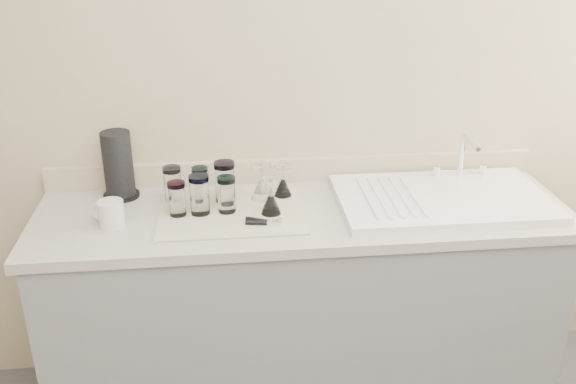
{
  "coord_description": "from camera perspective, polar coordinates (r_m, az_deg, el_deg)",
  "views": [
    {
      "loc": [
        -0.3,
        -1.01,
        1.97
      ],
      "look_at": [
        -0.07,
        1.15,
        1.0
      ],
      "focal_mm": 40.0,
      "sensor_mm": 36.0,
      "label": 1
    }
  ],
  "objects": [
    {
      "name": "can_opener",
      "position": [
        2.35,
        -2.18,
        -2.68
      ],
      "size": [
        0.14,
        0.08,
        0.02
      ],
      "color": "silver",
      "rests_on": "dish_towel"
    },
    {
      "name": "tumbler_lavender",
      "position": [
        2.43,
        -5.48,
        -0.2
      ],
      "size": [
        0.07,
        0.07,
        0.14
      ],
      "color": "white",
      "rests_on": "dish_towel"
    },
    {
      "name": "tumbler_blue",
      "position": [
        2.42,
        -7.87,
        -0.21
      ],
      "size": [
        0.08,
        0.08,
        0.15
      ],
      "color": "white",
      "rests_on": "dish_towel"
    },
    {
      "name": "white_mug",
      "position": [
        2.42,
        -15.51,
        -1.85
      ],
      "size": [
        0.14,
        0.12,
        0.1
      ],
      "color": "silver",
      "rests_on": "counter_unit"
    },
    {
      "name": "dish_towel",
      "position": [
        2.45,
        -5.05,
        -1.83
      ],
      "size": [
        0.55,
        0.42,
        0.01
      ],
      "primitive_type": "cube",
      "color": "beige",
      "rests_on": "counter_unit"
    },
    {
      "name": "tumbler_teal",
      "position": [
        2.54,
        -10.21,
        0.71
      ],
      "size": [
        0.07,
        0.07,
        0.14
      ],
      "color": "white",
      "rests_on": "dish_towel"
    },
    {
      "name": "tumbler_magenta",
      "position": [
        2.43,
        -9.83,
        -0.57
      ],
      "size": [
        0.07,
        0.07,
        0.13
      ],
      "color": "white",
      "rests_on": "dish_towel"
    },
    {
      "name": "sink_unit",
      "position": [
        2.6,
        13.56,
        -0.56
      ],
      "size": [
        0.82,
        0.5,
        0.22
      ],
      "color": "white",
      "rests_on": "counter_unit"
    },
    {
      "name": "counter_unit",
      "position": [
        2.7,
        1.29,
        -10.19
      ],
      "size": [
        2.06,
        0.62,
        0.9
      ],
      "color": "slate",
      "rests_on": "ground"
    },
    {
      "name": "room_envelope",
      "position": [
        1.13,
        9.55,
        2.15
      ],
      "size": [
        3.54,
        3.5,
        2.52
      ],
      "color": "#4F4F54",
      "rests_on": "ground"
    },
    {
      "name": "tumbler_purple",
      "position": [
        2.51,
        -5.64,
        0.94
      ],
      "size": [
        0.08,
        0.08,
        0.16
      ],
      "color": "white",
      "rests_on": "dish_towel"
    },
    {
      "name": "tumbler_cyan",
      "position": [
        2.55,
        -7.79,
        0.82
      ],
      "size": [
        0.07,
        0.07,
        0.13
      ],
      "color": "white",
      "rests_on": "dish_towel"
    },
    {
      "name": "paper_towel_roll",
      "position": [
        2.62,
        -14.85,
        2.27
      ],
      "size": [
        0.14,
        0.14,
        0.27
      ],
      "color": "black",
      "rests_on": "counter_unit"
    },
    {
      "name": "goblet_back_left",
      "position": [
        2.53,
        -2.39,
        0.43
      ],
      "size": [
        0.08,
        0.08,
        0.15
      ],
      "color": "white",
      "rests_on": "dish_towel"
    },
    {
      "name": "goblet_back_right",
      "position": [
        2.56,
        -0.46,
        0.58
      ],
      "size": [
        0.07,
        0.07,
        0.13
      ],
      "color": "white",
      "rests_on": "dish_towel"
    },
    {
      "name": "goblet_front_left",
      "position": [
        2.41,
        -1.53,
        -0.89
      ],
      "size": [
        0.08,
        0.08,
        0.14
      ],
      "color": "white",
      "rests_on": "dish_towel"
    }
  ]
}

